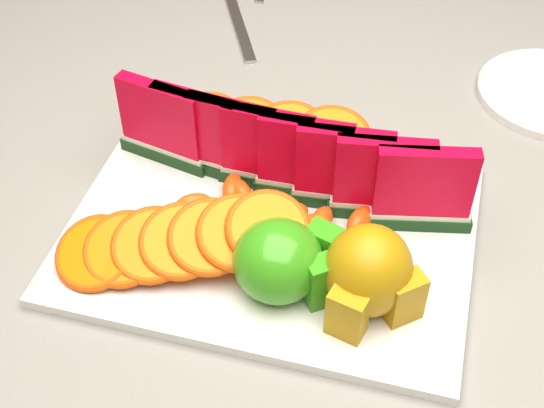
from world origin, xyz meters
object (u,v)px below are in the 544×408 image
Objects in this scene: apple_cluster at (286,262)px; pear_cluster at (369,275)px; fork at (241,24)px; platter at (271,230)px.

apple_cluster is 0.08m from pear_cluster.
pear_cluster is 0.51m from fork.
fork is (-0.25, 0.44, -0.05)m from pear_cluster.
pear_cluster is at bearing -0.50° from apple_cluster.
fork is at bearing 110.96° from platter.
fork is (-0.17, 0.44, -0.04)m from apple_cluster.
platter is at bearing 114.99° from apple_cluster.
pear_cluster reaches higher than apple_cluster.
apple_cluster is 0.47m from fork.
platter is 0.09m from apple_cluster.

